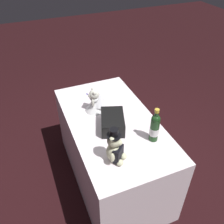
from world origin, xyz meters
TOP-DOWN VIEW (x-y plane):
  - ground_plane at (0.00, 0.00)m, footprint 12.00×12.00m
  - reception_table at (0.00, 0.00)m, footprint 1.42×0.76m
  - teddy_bear_groom at (-0.43, 0.15)m, footprint 0.16×0.15m
  - teddy_bear_bride at (0.21, 0.08)m, footprint 0.19×0.23m
  - champagne_bottle at (-0.35, -0.22)m, footprint 0.08×0.08m
  - signing_pen at (0.46, 0.04)m, footprint 0.12×0.10m
  - gift_case_black at (-0.08, 0.03)m, footprint 0.34×0.28m

SIDE VIEW (x-z plane):
  - ground_plane at x=0.00m, z-range 0.00..0.00m
  - reception_table at x=0.00m, z-range 0.00..0.79m
  - signing_pen at x=0.46m, z-range 0.79..0.79m
  - gift_case_black at x=-0.08m, z-range 0.79..0.91m
  - teddy_bear_bride at x=0.21m, z-range 0.77..1.00m
  - teddy_bear_groom at x=-0.43m, z-range 0.75..1.05m
  - champagne_bottle at x=-0.35m, z-range 0.76..1.07m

